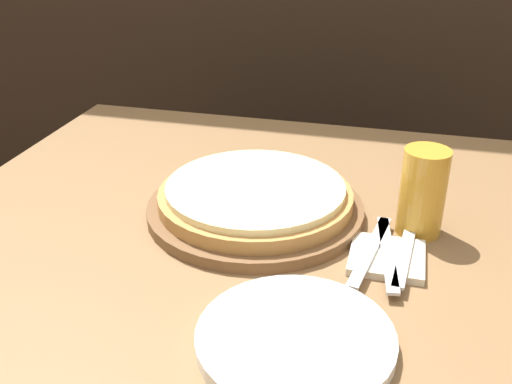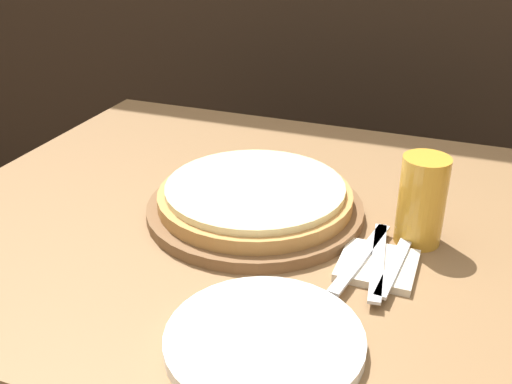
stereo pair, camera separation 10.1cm
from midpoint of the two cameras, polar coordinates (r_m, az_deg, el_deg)
dining_table at (r=1.25m, az=3.09°, el=-17.64°), size 1.12×0.94×0.75m
pizza_on_board at (r=1.02m, az=2.84°, el=-0.79°), size 0.37×0.37×0.06m
beer_glass at (r=0.96m, az=18.49°, el=-0.53°), size 0.07×0.07×0.14m
dinner_plate at (r=0.75m, az=4.80°, el=-14.04°), size 0.24×0.24×0.02m
napkin_stack at (r=0.91m, az=14.66°, el=-6.86°), size 0.11×0.11×0.01m
fork at (r=0.90m, az=13.16°, el=-6.14°), size 0.05×0.21×0.00m
dinner_knife at (r=0.90m, az=14.73°, el=-6.41°), size 0.05×0.21×0.00m
spoon at (r=0.90m, az=16.30°, el=-6.67°), size 0.03×0.18×0.00m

